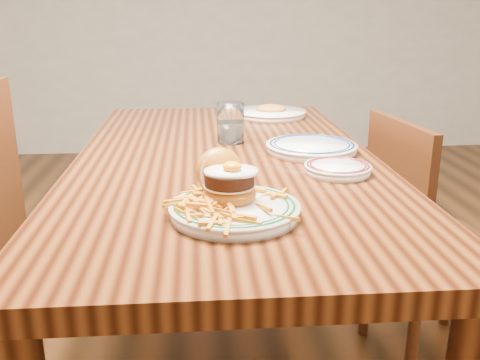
{
  "coord_description": "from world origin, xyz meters",
  "views": [
    {
      "loc": [
        -0.08,
        -1.48,
        1.14
      ],
      "look_at": [
        -0.0,
        -0.48,
        0.83
      ],
      "focal_mm": 40.0,
      "sensor_mm": 36.0,
      "label": 1
    }
  ],
  "objects": [
    {
      "name": "side_plate",
      "position": [
        0.27,
        -0.2,
        0.77
      ],
      "size": [
        0.17,
        0.17,
        0.03
      ],
      "rotation": [
        0.0,
        0.0,
        0.42
      ],
      "color": "silver",
      "rests_on": "table"
    },
    {
      "name": "rear_plate",
      "position": [
        0.25,
        0.02,
        0.77
      ],
      "size": [
        0.27,
        0.27,
        0.03
      ],
      "rotation": [
        0.0,
        0.0,
        0.0
      ],
      "color": "silver",
      "rests_on": "table"
    },
    {
      "name": "chair_right",
      "position": [
        0.64,
        0.05,
        0.45
      ],
      "size": [
        0.43,
        0.43,
        0.83
      ],
      "rotation": [
        0.0,
        0.0,
        3.26
      ],
      "color": "#3D1A0C",
      "rests_on": "floor"
    },
    {
      "name": "water_glass",
      "position": [
        0.02,
        0.16,
        0.81
      ],
      "size": [
        0.08,
        0.08,
        0.13
      ],
      "color": "white",
      "rests_on": "table"
    },
    {
      "name": "table",
      "position": [
        0.0,
        0.0,
        0.66
      ],
      "size": [
        0.85,
        1.6,
        0.75
      ],
      "color": "black",
      "rests_on": "floor"
    },
    {
      "name": "main_plate",
      "position": [
        -0.02,
        -0.46,
        0.78
      ],
      "size": [
        0.26,
        0.28,
        0.13
      ],
      "rotation": [
        0.0,
        0.0,
        0.26
      ],
      "color": "silver",
      "rests_on": "table"
    },
    {
      "name": "far_plate",
      "position": [
        0.21,
        0.57,
        0.77
      ],
      "size": [
        0.27,
        0.27,
        0.05
      ],
      "rotation": [
        0.0,
        0.0,
        -0.04
      ],
      "color": "silver",
      "rests_on": "table"
    }
  ]
}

